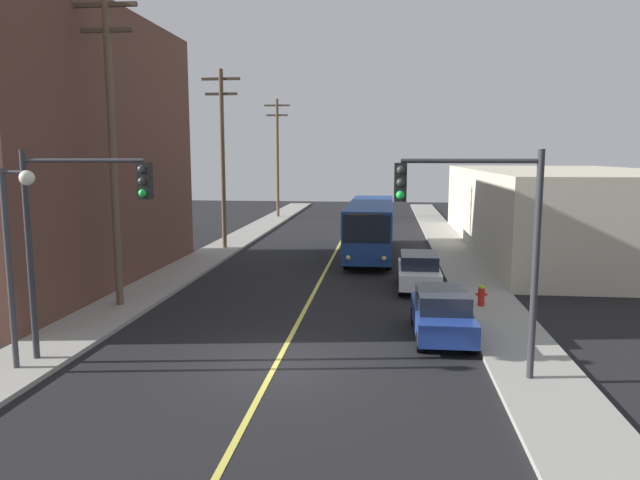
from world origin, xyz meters
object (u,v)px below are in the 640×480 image
at_px(traffic_signal_left_corner, 78,217).
at_px(utility_pole_near, 112,138).
at_px(parked_car_blue, 442,313).
at_px(street_lamp_left, 15,240).
at_px(traffic_signal_right_corner, 476,221).
at_px(utility_pole_far, 277,153).
at_px(parked_car_white, 419,270).
at_px(fire_hydrant, 481,295).
at_px(city_bus, 371,226).
at_px(utility_pole_mid, 223,152).

bearing_deg(traffic_signal_left_corner, utility_pole_near, 106.86).
bearing_deg(parked_car_blue, street_lamp_left, -159.00).
bearing_deg(street_lamp_left, traffic_signal_right_corner, 3.73).
bearing_deg(utility_pole_far, traffic_signal_left_corner, -87.45).
height_order(parked_car_blue, traffic_signal_left_corner, traffic_signal_left_corner).
distance_m(parked_car_white, traffic_signal_right_corner, 11.54).
relative_size(parked_car_blue, fire_hydrant, 5.27).
distance_m(utility_pole_far, fire_hydrant, 35.79).
relative_size(traffic_signal_left_corner, traffic_signal_right_corner, 1.00).
height_order(city_bus, fire_hydrant, city_bus).
xyz_separation_m(parked_car_blue, utility_pole_near, (-12.28, 2.49, 5.80)).
height_order(traffic_signal_left_corner, fire_hydrant, traffic_signal_left_corner).
relative_size(traffic_signal_right_corner, street_lamp_left, 1.09).
bearing_deg(parked_car_white, fire_hydrant, -56.30).
xyz_separation_m(utility_pole_far, street_lamp_left, (0.37, -40.84, -2.44)).
distance_m(utility_pole_near, traffic_signal_right_corner, 14.35).
height_order(utility_pole_near, utility_pole_far, utility_pole_near).
bearing_deg(traffic_signal_left_corner, traffic_signal_right_corner, 0.03).
bearing_deg(utility_pole_far, street_lamp_left, -89.48).
distance_m(traffic_signal_right_corner, street_lamp_left, 12.28).
bearing_deg(traffic_signal_right_corner, traffic_signal_left_corner, -179.97).
distance_m(parked_car_blue, utility_pole_mid, 21.55).
bearing_deg(parked_car_white, city_bus, 105.51).
bearing_deg(traffic_signal_right_corner, street_lamp_left, -176.27).
relative_size(city_bus, fire_hydrant, 14.50).
bearing_deg(parked_car_white, parked_car_blue, -87.04).
xyz_separation_m(parked_car_blue, parked_car_white, (-0.37, 7.24, 0.00)).
bearing_deg(parked_car_blue, fire_hydrant, 64.15).
bearing_deg(street_lamp_left, utility_pole_far, 90.52).
xyz_separation_m(traffic_signal_left_corner, traffic_signal_right_corner, (10.82, 0.01, 0.00)).
height_order(parked_car_blue, utility_pole_near, utility_pole_near).
xyz_separation_m(utility_pole_near, utility_pole_mid, (0.21, 14.53, -0.45)).
relative_size(city_bus, traffic_signal_right_corner, 2.03).
bearing_deg(city_bus, fire_hydrant, -68.86).
relative_size(utility_pole_near, traffic_signal_right_corner, 1.99).
bearing_deg(traffic_signal_left_corner, utility_pole_far, 92.55).
height_order(city_bus, traffic_signal_right_corner, traffic_signal_right_corner).
distance_m(parked_car_white, traffic_signal_left_corner, 15.26).
relative_size(utility_pole_mid, utility_pole_far, 1.00).
relative_size(parked_car_white, traffic_signal_right_corner, 0.74).
xyz_separation_m(traffic_signal_right_corner, fire_hydrant, (1.44, 7.60, -3.72)).
xyz_separation_m(parked_car_blue, utility_pole_mid, (-12.07, 17.03, 5.36)).
bearing_deg(street_lamp_left, parked_car_white, 45.85).
height_order(parked_car_blue, parked_car_white, same).
distance_m(utility_pole_far, street_lamp_left, 40.92).
relative_size(street_lamp_left, fire_hydrant, 6.55).
relative_size(parked_car_blue, utility_pole_far, 0.40).
bearing_deg(traffic_signal_left_corner, parked_car_blue, 19.81).
distance_m(parked_car_blue, traffic_signal_right_corner, 5.11).
xyz_separation_m(parked_car_white, utility_pole_far, (-11.80, 29.07, 5.34)).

